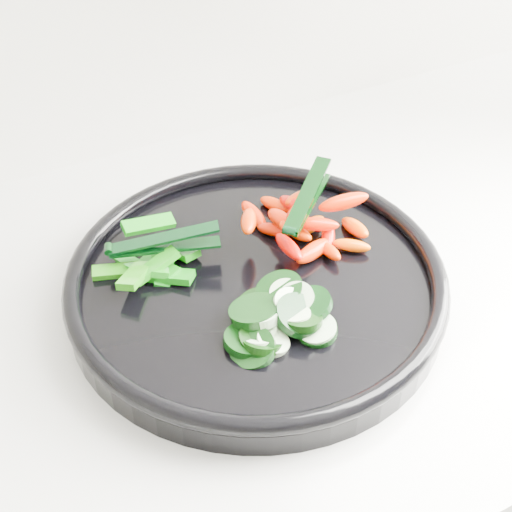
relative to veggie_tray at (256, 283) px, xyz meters
name	(u,v)px	position (x,y,z in m)	size (l,w,h in m)	color
veggie_tray	(256,283)	(0.00, 0.00, 0.00)	(0.49, 0.49, 0.04)	black
cucumber_pile	(277,320)	(-0.01, -0.07, 0.01)	(0.12, 0.11, 0.04)	black
carrot_pile	(302,223)	(0.07, 0.04, 0.02)	(0.15, 0.14, 0.05)	red
pepper_pile	(153,261)	(-0.08, 0.06, 0.01)	(0.11, 0.11, 0.03)	#0B6D0A
tong_carrot	(306,200)	(0.07, 0.03, 0.05)	(0.09, 0.09, 0.02)	black
tong_pepper	(161,243)	(-0.07, 0.07, 0.03)	(0.11, 0.05, 0.02)	black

